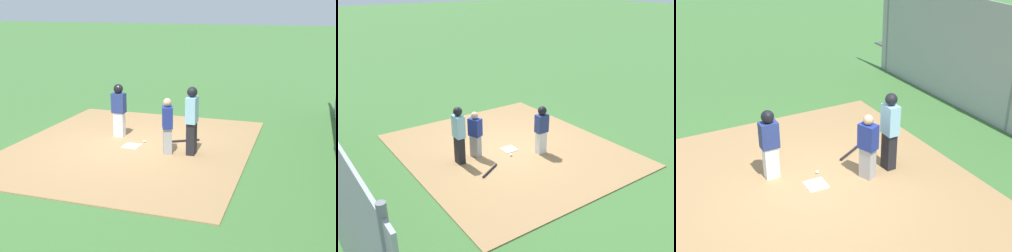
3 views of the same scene
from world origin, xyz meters
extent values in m
plane|color=#3D6B33|center=(0.00, 0.00, 0.00)|extent=(140.00, 140.00, 0.00)
cube|color=#9E774C|center=(0.00, 0.00, 0.01)|extent=(7.20, 6.40, 0.03)
cube|color=white|center=(0.00, 0.00, 0.04)|extent=(0.46, 0.46, 0.02)
cube|color=#9E9EA3|center=(-0.23, -1.12, 0.38)|extent=(0.36, 0.32, 0.70)
cube|color=navy|center=(-0.23, -1.12, 1.01)|extent=(0.45, 0.38, 0.55)
sphere|color=tan|center=(-0.23, -1.12, 1.39)|extent=(0.22, 0.22, 0.22)
cube|color=black|center=(-0.11, -1.74, 0.45)|extent=(0.30, 0.22, 0.85)
cube|color=#8CC1E0|center=(-0.11, -1.74, 1.22)|extent=(0.38, 0.26, 0.67)
sphere|color=black|center=(-0.11, -1.74, 1.68)|extent=(0.27, 0.27, 0.27)
cube|color=silver|center=(0.76, 0.69, 0.39)|extent=(0.22, 0.30, 0.72)
cube|color=navy|center=(0.76, 0.69, 1.04)|extent=(0.26, 0.38, 0.57)
sphere|color=tan|center=(0.76, 0.69, 1.44)|extent=(0.23, 0.23, 0.23)
sphere|color=black|center=(0.76, 0.69, 1.46)|extent=(0.28, 0.28, 0.28)
cylinder|color=black|center=(0.86, -1.29, 0.06)|extent=(0.47, 0.75, 0.06)
sphere|color=white|center=(0.41, -0.22, 0.07)|extent=(0.07, 0.07, 0.07)
cylinder|color=slate|center=(5.70, -5.51, 1.68)|extent=(0.10, 0.10, 3.35)
cylinder|color=black|center=(4.13, -9.15, 0.34)|extent=(0.61, 0.22, 0.60)
camera|label=1|loc=(-10.53, -4.49, 3.85)|focal=46.58mm
camera|label=2|loc=(8.61, -6.16, 5.24)|focal=38.56mm
camera|label=3|loc=(-7.41, 3.36, 5.30)|focal=48.69mm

